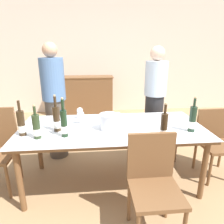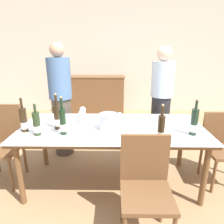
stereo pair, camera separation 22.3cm
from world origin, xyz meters
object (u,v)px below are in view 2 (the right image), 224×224
Objects in this scene: wine_bottle_2 at (194,123)px; wine_glass_0 at (120,116)px; ice_bucket at (108,121)px; person_guest_left at (161,102)px; chair_left_end at (3,139)px; dining_table at (112,132)px; wine_bottle_3 at (57,117)px; chair_near_front at (145,181)px; wine_bottle_0 at (37,124)px; wine_bottle_1 at (63,122)px; chair_right_end at (222,143)px; wine_glass_1 at (83,110)px; wine_bottle_5 at (24,121)px; person_host at (61,101)px; wine_glass_2 at (82,114)px; sideboard_cabinet at (95,95)px; wine_bottle_4 at (161,130)px.

wine_bottle_2 is 3.09× the size of wine_glass_0.
ice_bucket is 1.14m from person_guest_left.
chair_left_end is at bearing -161.54° from person_guest_left.
person_guest_left reaches higher than dining_table.
chair_near_front is at bearing -36.01° from wine_bottle_3.
wine_bottle_2 reaches higher than wine_bottle_0.
wine_bottle_1 is at bearing -179.73° from wine_bottle_2.
wine_bottle_3 is 0.82m from chair_left_end.
chair_left_end is (-2.18, 0.29, -0.34)m from wine_bottle_2.
chair_near_front is at bearing -143.23° from chair_right_end.
wine_glass_1 is 0.09× the size of person_guest_left.
wine_bottle_5 is 0.43× the size of chair_right_end.
wine_bottle_1 is 0.97m from person_host.
wine_bottle_5 is at bearing -164.25° from wine_glass_0.
wine_bottle_0 is (-0.77, -0.22, 0.18)m from dining_table.
wine_bottle_5 is (-0.44, 0.07, -0.01)m from wine_bottle_1.
wine_glass_1 is 1.03m from chair_left_end.
wine_glass_0 is 1.29m from chair_right_end.
person_host reaches higher than wine_glass_2.
wine_bottle_5 is 2.32m from chair_right_end.
sideboard_cabinet is 2.95m from wine_bottle_5.
wine_glass_1 reaches higher than chair_right_end.
wine_bottle_1 is at bearing -112.92° from wine_glass_2.
wine_bottle_1 is at bearing 3.77° from wine_bottle_0.
person_guest_left is (-0.61, 0.70, 0.32)m from chair_right_end.
wine_bottle_5 reaches higher than chair_near_front.
wine_bottle_0 is (-0.73, -0.16, 0.02)m from ice_bucket.
chair_left_end is (-1.34, 0.09, -0.14)m from dining_table.
chair_left_end is 0.91m from person_host.
wine_glass_1 is 0.18m from wine_glass_2.
person_host is at bearing 89.65° from wine_bottle_0.
wine_glass_1 reaches higher than wine_glass_0.
wine_glass_2 is 0.17× the size of chair_left_end.
wine_bottle_4 is 2.36× the size of wine_glass_2.
sideboard_cabinet is at bearing 80.49° from wine_bottle_5.
chair_near_front is (0.33, -0.64, -0.30)m from ice_bucket.
wine_glass_0 reaches higher than chair_right_end.
wine_bottle_5 is 0.88m from person_host.
chair_right_end is at bearing 29.72° from wine_bottle_2.
wine_bottle_4 is (-0.38, -0.18, -0.00)m from wine_bottle_2.
wine_bottle_5 is (-0.90, -0.07, 0.03)m from ice_bucket.
wine_bottle_4 is 1.06m from chair_right_end.
chair_left_end reaches higher than dining_table.
person_guest_left is at bearing 96.72° from wine_bottle_2.
wine_bottle_3 is 0.43m from wine_glass_1.
sideboard_cabinet is 3.02m from wine_bottle_0.
wine_bottle_5 is (-0.34, -0.08, -0.01)m from wine_bottle_3.
sideboard_cabinet is at bearing 123.96° from chair_right_end.
wine_bottle_3 is at bearing -78.39° from person_host.
person_host reaches higher than wine_glass_1.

